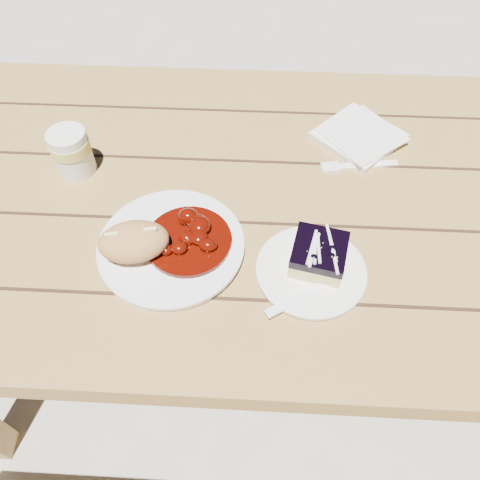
{
  "coord_description": "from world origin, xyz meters",
  "views": [
    {
      "loc": [
        -0.19,
        -0.62,
        1.41
      ],
      "look_at": [
        -0.22,
        -0.17,
        0.81
      ],
      "focal_mm": 35.0,
      "sensor_mm": 36.0,
      "label": 1
    }
  ],
  "objects_px": {
    "blueberry_cake": "(319,254)",
    "second_cup": "(72,152)",
    "bread_roll": "(134,242)",
    "dessert_plate": "(311,271)",
    "picnic_table": "(343,245)",
    "main_plate": "(172,247)"
  },
  "relations": [
    {
      "from": "blueberry_cake",
      "to": "second_cup",
      "type": "relative_size",
      "value": 1.12
    },
    {
      "from": "picnic_table",
      "to": "dessert_plate",
      "type": "relative_size",
      "value": 11.26
    },
    {
      "from": "bread_roll",
      "to": "dessert_plate",
      "type": "height_order",
      "value": "bread_roll"
    },
    {
      "from": "bread_roll",
      "to": "main_plate",
      "type": "bearing_deg",
      "value": 19.98
    },
    {
      "from": "main_plate",
      "to": "bread_roll",
      "type": "distance_m",
      "value": 0.07
    },
    {
      "from": "picnic_table",
      "to": "second_cup",
      "type": "bearing_deg",
      "value": 175.84
    },
    {
      "from": "main_plate",
      "to": "blueberry_cake",
      "type": "relative_size",
      "value": 2.41
    },
    {
      "from": "main_plate",
      "to": "second_cup",
      "type": "height_order",
      "value": "second_cup"
    },
    {
      "from": "picnic_table",
      "to": "blueberry_cake",
      "type": "distance_m",
      "value": 0.27
    },
    {
      "from": "picnic_table",
      "to": "main_plate",
      "type": "relative_size",
      "value": 8.12
    },
    {
      "from": "main_plate",
      "to": "bread_roll",
      "type": "xyz_separation_m",
      "value": [
        -0.05,
        -0.02,
        0.04
      ]
    },
    {
      "from": "second_cup",
      "to": "main_plate",
      "type": "bearing_deg",
      "value": -41.14
    },
    {
      "from": "blueberry_cake",
      "to": "second_cup",
      "type": "bearing_deg",
      "value": 168.02
    },
    {
      "from": "dessert_plate",
      "to": "second_cup",
      "type": "relative_size",
      "value": 1.96
    },
    {
      "from": "second_cup",
      "to": "blueberry_cake",
      "type": "bearing_deg",
      "value": -24.2
    },
    {
      "from": "bread_roll",
      "to": "dessert_plate",
      "type": "distance_m",
      "value": 0.3
    },
    {
      "from": "bread_roll",
      "to": "picnic_table",
      "type": "bearing_deg",
      "value": 23.13
    },
    {
      "from": "main_plate",
      "to": "second_cup",
      "type": "distance_m",
      "value": 0.29
    },
    {
      "from": "second_cup",
      "to": "bread_roll",
      "type": "bearing_deg",
      "value": -52.45
    },
    {
      "from": "blueberry_cake",
      "to": "second_cup",
      "type": "xyz_separation_m",
      "value": [
        -0.46,
        0.21,
        0.01
      ]
    },
    {
      "from": "picnic_table",
      "to": "second_cup",
      "type": "height_order",
      "value": "second_cup"
    },
    {
      "from": "picnic_table",
      "to": "main_plate",
      "type": "distance_m",
      "value": 0.4
    }
  ]
}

